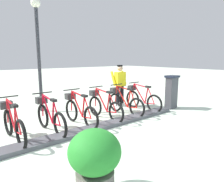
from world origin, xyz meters
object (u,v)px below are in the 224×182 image
bike_docked_1 (124,102)px  bike_docked_2 (104,106)px  planter_bush (95,159)px  bike_docked_4 (50,116)px  bike_docked_5 (13,123)px  lamp_post (38,39)px  bike_docked_3 (79,111)px  bike_docked_0 (141,99)px  worker_near_rack (120,84)px  payment_kiosk (171,91)px

bike_docked_1 → bike_docked_2: bearing=90.0°
bike_docked_2 → planter_bush: 3.54m
bike_docked_4 → bike_docked_5: size_ratio=1.00×
bike_docked_5 → planter_bush: bearing=-170.7°
lamp_post → bike_docked_5: bearing=146.3°
bike_docked_2 → planter_bush: size_ratio=1.77×
bike_docked_2 → bike_docked_4: same height
bike_docked_3 → planter_bush: 3.06m
bike_docked_0 → bike_docked_3: 2.67m
planter_bush → bike_docked_4: bearing=-9.1°
worker_near_rack → planter_bush: (-3.73, 3.78, -0.37)m
bike_docked_0 → bike_docked_5: (0.00, 4.45, 0.00)m
bike_docked_2 → planter_bush: (-2.75, 2.22, 0.11)m
bike_docked_3 → bike_docked_1: bearing=-90.0°
payment_kiosk → bike_docked_3: (0.57, 3.73, -0.24)m
payment_kiosk → bike_docked_0: bearing=61.8°
bike_docked_0 → planter_bush: bearing=124.6°
payment_kiosk → bike_docked_3: bearing=81.3°
payment_kiosk → bike_docked_4: (0.57, 4.62, -0.24)m
bike_docked_4 → lamp_post: (2.21, -0.58, 2.15)m
bike_docked_3 → lamp_post: (2.21, 0.31, 2.15)m
bike_docked_4 → bike_docked_0: bearing=-90.0°
bike_docked_3 → lamp_post: lamp_post is taller
bike_docked_5 → planter_bush: 2.79m
bike_docked_1 → payment_kiosk: bearing=-106.3°
planter_bush → bike_docked_0: bearing=-55.4°
bike_docked_3 → lamp_post: 3.10m
bike_docked_1 → bike_docked_3: same height
bike_docked_5 → worker_near_rack: bearing=-76.9°
bike_docked_3 → worker_near_rack: 2.68m
bike_docked_3 → worker_near_rack: worker_near_rack is taller
bike_docked_4 → bike_docked_5: bearing=90.0°
bike_docked_1 → bike_docked_2: 0.89m
bike_docked_0 → lamp_post: (2.21, 2.97, 2.15)m
bike_docked_2 → bike_docked_4: bearing=90.0°
bike_docked_5 → worker_near_rack: 4.37m
bike_docked_0 → planter_bush: bike_docked_0 is taller
bike_docked_1 → bike_docked_4: size_ratio=1.00×
payment_kiosk → bike_docked_5: payment_kiosk is taller
bike_docked_3 → bike_docked_5: (0.00, 1.78, 0.00)m
bike_docked_2 → bike_docked_5: same height
bike_docked_1 → bike_docked_4: same height
bike_docked_3 → bike_docked_0: bearing=-90.0°
bike_docked_4 → lamp_post: lamp_post is taller
payment_kiosk → bike_docked_2: payment_kiosk is taller
bike_docked_0 → bike_docked_4: 3.56m
bike_docked_4 → worker_near_rack: worker_near_rack is taller
bike_docked_5 → bike_docked_3: bearing=-90.0°
bike_docked_5 → planter_bush: (-2.75, -0.45, 0.11)m
payment_kiosk → worker_near_rack: size_ratio=0.77×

